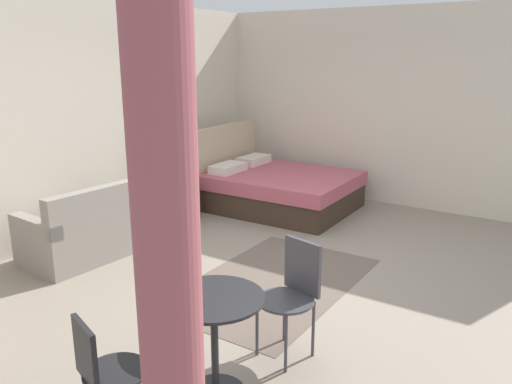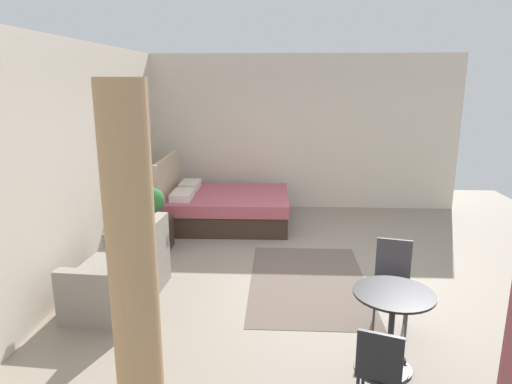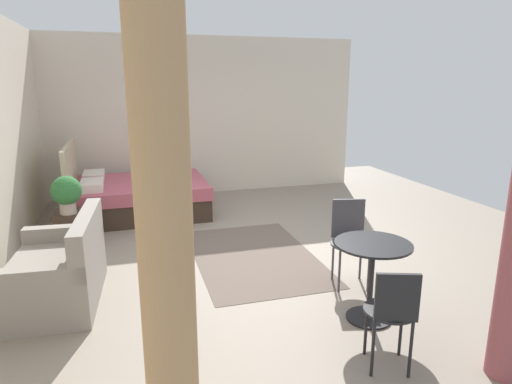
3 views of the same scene
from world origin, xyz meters
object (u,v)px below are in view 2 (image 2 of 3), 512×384
object	(u,v)px
cafe_chair_near_window	(380,368)
bed	(224,207)
balcony_table	(392,316)
potted_plant	(152,202)
cafe_chair_near_couch	(392,276)
nightstand	(157,234)
couch	(123,275)

from	to	relation	value
cafe_chair_near_window	bed	bearing A→B (deg)	19.41
balcony_table	cafe_chair_near_window	bearing A→B (deg)	160.51
potted_plant	cafe_chair_near_couch	world-z (taller)	potted_plant
bed	balcony_table	size ratio (longest dim) A/B	2.89
cafe_chair_near_window	cafe_chair_near_couch	size ratio (longest dim) A/B	0.92
bed	nightstand	xyz separation A→B (m)	(-1.22, 0.83, -0.07)
nightstand	cafe_chair_near_window	size ratio (longest dim) A/B	0.56
bed	cafe_chair_near_window	size ratio (longest dim) A/B	2.57
balcony_table	cafe_chair_near_window	size ratio (longest dim) A/B	0.89
balcony_table	cafe_chair_near_window	xyz separation A→B (m)	(-0.70, 0.25, -0.00)
bed	balcony_table	distance (m)	4.38
bed	couch	bearing A→B (deg)	164.28
couch	nightstand	bearing A→B (deg)	1.49
nightstand	couch	bearing A→B (deg)	-178.51
bed	couch	world-z (taller)	bed
couch	cafe_chair_near_window	bearing A→B (deg)	-127.09
bed	couch	distance (m)	2.92
bed	cafe_chair_near_window	xyz separation A→B (m)	(-4.65, -1.64, 0.21)
couch	balcony_table	size ratio (longest dim) A/B	1.82
bed	balcony_table	world-z (taller)	bed
nightstand	cafe_chair_near_window	distance (m)	4.23
cafe_chair_near_window	cafe_chair_near_couch	bearing A→B (deg)	-16.46
nightstand	cafe_chair_near_window	bearing A→B (deg)	-144.21
potted_plant	cafe_chair_near_window	world-z (taller)	potted_plant
nightstand	balcony_table	distance (m)	3.86
potted_plant	bed	bearing A→B (deg)	-32.77
cafe_chair_near_window	cafe_chair_near_couch	world-z (taller)	cafe_chair_near_couch
potted_plant	nightstand	bearing A→B (deg)	-10.13
cafe_chair_near_window	nightstand	bearing A→B (deg)	35.79
cafe_chair_near_couch	potted_plant	bearing A→B (deg)	57.05
balcony_table	cafe_chair_near_couch	distance (m)	0.76
potted_plant	cafe_chair_near_window	xyz separation A→B (m)	(-3.33, -2.49, -0.23)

